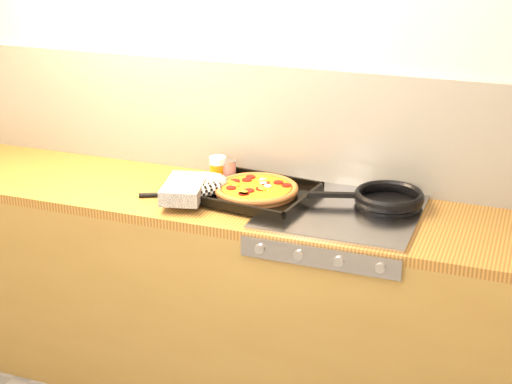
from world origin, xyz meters
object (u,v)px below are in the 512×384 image
at_px(pizza_on_tray, 237,189).
at_px(juice_glass, 218,170).
at_px(tomato_can, 228,171).
at_px(frying_pan, 387,198).

height_order(pizza_on_tray, juice_glass, juice_glass).
distance_m(tomato_can, juice_glass, 0.05).
xyz_separation_m(pizza_on_tray, frying_pan, (0.59, 0.13, -0.01)).
distance_m(frying_pan, juice_glass, 0.74).
height_order(tomato_can, juice_glass, juice_glass).
height_order(frying_pan, juice_glass, juice_glass).
xyz_separation_m(tomato_can, juice_glass, (-0.04, -0.02, 0.01)).
distance_m(frying_pan, tomato_can, 0.71).
bearing_deg(tomato_can, pizza_on_tray, -57.19).
bearing_deg(juice_glass, frying_pan, -1.85).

